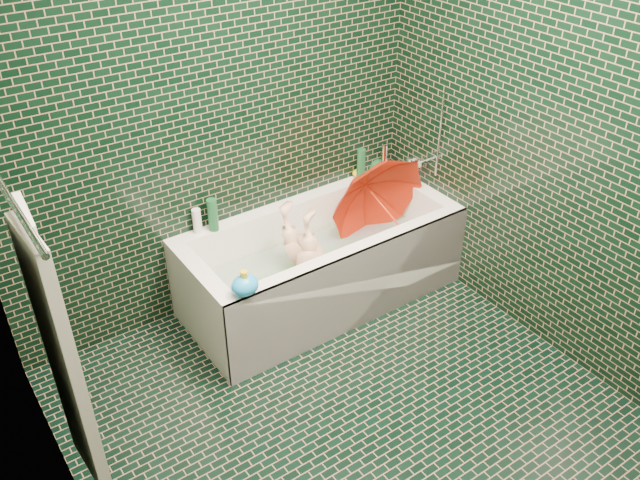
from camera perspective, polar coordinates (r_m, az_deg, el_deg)
floor at (r=3.58m, az=3.62°, el=-15.74°), size 2.80×2.80×0.00m
wall_back at (r=3.81m, az=-8.89°, el=10.70°), size 2.80×0.00×2.80m
wall_left at (r=2.32m, az=-21.82°, el=-8.42°), size 0.00×2.80×2.80m
wall_right at (r=3.63m, az=20.95°, el=7.60°), size 0.00×2.80×2.80m
bathtub at (r=4.23m, az=0.19°, el=-2.63°), size 1.70×0.75×0.55m
bath_mat at (r=4.27m, az=0.06°, el=-3.11°), size 1.35×0.47×0.01m
water at (r=4.19m, az=0.06°, el=-1.53°), size 1.48×0.53×0.00m
towel_rail at (r=2.33m, az=-24.00°, el=2.05°), size 0.02×0.58×0.02m
towel at (r=2.64m, az=-21.00°, el=-8.62°), size 0.08×0.44×1.12m
faucet at (r=4.39m, az=8.96°, el=6.99°), size 0.18×0.19×0.55m
child at (r=4.09m, az=-1.06°, el=-2.30°), size 0.96×0.56×0.37m
umbrella at (r=4.23m, az=5.67°, el=2.43°), size 0.85×0.85×0.92m
soap_bottle_a at (r=4.69m, az=5.49°, el=6.05°), size 0.14×0.14×0.28m
soap_bottle_b at (r=4.69m, az=5.36°, el=6.02°), size 0.13×0.13×0.21m
soap_bottle_c at (r=4.64m, az=4.96°, el=5.76°), size 0.18×0.18×0.18m
bottle_right_tall at (r=4.48m, az=3.47°, el=6.34°), size 0.06×0.06×0.22m
bottle_right_pump at (r=4.61m, az=5.46°, el=6.89°), size 0.05×0.05×0.19m
bottle_left_tall at (r=3.99m, az=-9.02°, el=2.10°), size 0.08×0.08×0.20m
bottle_left_short at (r=3.99m, az=-10.31°, el=1.58°), size 0.06×0.06×0.15m
rubber_duck at (r=4.55m, az=3.26°, el=5.76°), size 0.11×0.09×0.08m
bath_toy at (r=3.47m, az=-6.34°, el=-3.80°), size 0.18×0.17×0.15m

